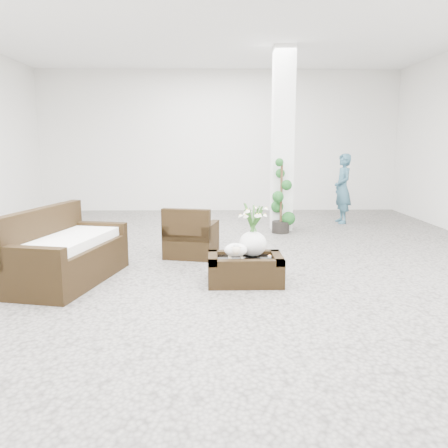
{
  "coord_description": "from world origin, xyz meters",
  "views": [
    {
      "loc": [
        -0.13,
        -6.14,
        1.68
      ],
      "look_at": [
        0.0,
        -0.1,
        0.62
      ],
      "focal_mm": 36.55,
      "sensor_mm": 36.0,
      "label": 1
    }
  ],
  "objects_px": {
    "loveseat": "(68,246)",
    "topiary": "(281,197)",
    "coffee_table": "(245,270)",
    "armchair": "(191,231)"
  },
  "relations": [
    {
      "from": "loveseat",
      "to": "topiary",
      "type": "distance_m",
      "value": 4.35
    },
    {
      "from": "armchair",
      "to": "topiary",
      "type": "xyz_separation_m",
      "value": [
        1.62,
        1.79,
        0.32
      ]
    },
    {
      "from": "loveseat",
      "to": "topiary",
      "type": "height_order",
      "value": "topiary"
    },
    {
      "from": "armchair",
      "to": "topiary",
      "type": "relative_size",
      "value": 0.55
    },
    {
      "from": "armchair",
      "to": "loveseat",
      "type": "distance_m",
      "value": 1.93
    },
    {
      "from": "coffee_table",
      "to": "topiary",
      "type": "height_order",
      "value": "topiary"
    },
    {
      "from": "armchair",
      "to": "loveseat",
      "type": "height_order",
      "value": "loveseat"
    },
    {
      "from": "coffee_table",
      "to": "topiary",
      "type": "bearing_deg",
      "value": 74.26
    },
    {
      "from": "coffee_table",
      "to": "topiary",
      "type": "xyz_separation_m",
      "value": [
        0.9,
        3.19,
        0.54
      ]
    },
    {
      "from": "coffee_table",
      "to": "armchair",
      "type": "xyz_separation_m",
      "value": [
        -0.72,
        1.39,
        0.22
      ]
    }
  ]
}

